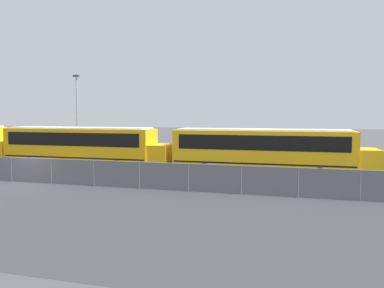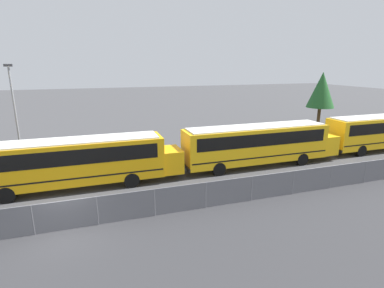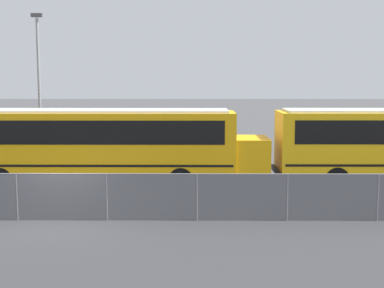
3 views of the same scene
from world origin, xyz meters
name	(u,v)px [view 1 (image 1 of 3)]	position (x,y,z in m)	size (l,w,h in m)	color
ground_plane	(31,182)	(0.00, 0.00, 0.00)	(200.00, 200.00, 0.00)	#424244
fence	(31,170)	(0.00, 0.00, 0.83)	(112.13, 0.07, 1.62)	#9EA0A5
school_bus_3	(83,145)	(0.39, 5.56, 2.03)	(13.78, 2.49, 3.41)	#EDA80F
school_bus_4	(266,149)	(14.53, 5.73, 2.03)	(13.78, 2.49, 3.41)	yellow
light_pole	(77,113)	(-4.15, 12.02, 4.51)	(0.60, 0.24, 8.24)	gray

